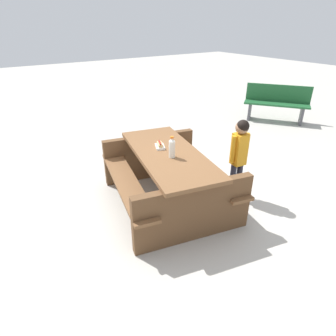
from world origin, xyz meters
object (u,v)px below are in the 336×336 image
hotdog_tray (160,145)px  park_bench_near (277,102)px  soda_bottle (172,148)px  child_in_coat (239,149)px  picnic_table (168,173)px

hotdog_tray → park_bench_near: 4.42m
soda_bottle → park_bench_near: 4.57m
hotdog_tray → child_in_coat: child_in_coat is taller
picnic_table → park_bench_near: (1.48, -4.20, 0.00)m
soda_bottle → hotdog_tray: size_ratio=1.28×
soda_bottle → park_bench_near: size_ratio=0.18×
soda_bottle → child_in_coat: (-0.26, -0.90, -0.15)m
soda_bottle → hotdog_tray: (0.32, -0.04, -0.09)m
picnic_table → park_bench_near: bearing=-70.6°
child_in_coat → hotdog_tray: bearing=56.3°
picnic_table → hotdog_tray: (0.18, 0.01, 0.34)m
picnic_table → soda_bottle: 0.46m
hotdog_tray → child_in_coat: 1.05m
picnic_table → child_in_coat: 0.99m
child_in_coat → park_bench_near: 3.85m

